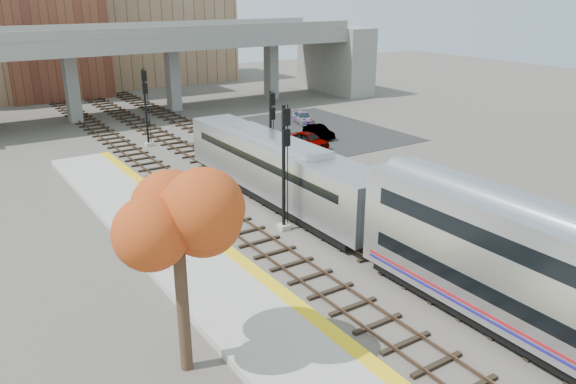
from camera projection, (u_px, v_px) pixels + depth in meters
ground at (417, 294)px, 25.26m from camera, size 160.00×160.00×0.00m
platform at (281, 342)px, 21.46m from camera, size 4.50×60.00×0.35m
yellow_strip at (322, 323)px, 22.38m from camera, size 0.70×60.00×0.01m
tracks at (284, 205)px, 35.56m from camera, size 10.70×95.00×0.25m
overpass at (154, 59)px, 61.27m from camera, size 54.00×12.00×9.50m
buildings_far at (69, 30)px, 75.67m from camera, size 43.00×21.00×20.60m
parking_lot at (311, 131)px, 54.52m from camera, size 14.00×18.00×0.04m
locomotive at (278, 168)px, 35.48m from camera, size 3.02×19.05×4.10m
signal_mast_near at (284, 170)px, 30.81m from camera, size 0.60×0.64×7.17m
signal_mast_mid at (271, 139)px, 39.45m from camera, size 0.60×0.64×6.42m
signal_mast_far at (146, 109)px, 48.19m from camera, size 0.60×0.64×6.70m
tree at (176, 212)px, 18.25m from camera, size 3.60×3.60×8.17m
car_a at (309, 140)px, 48.62m from camera, size 2.29×4.13×1.33m
car_b at (319, 132)px, 51.73m from camera, size 1.26×3.55×1.17m
car_c at (303, 118)px, 57.63m from camera, size 2.53×4.12×1.11m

